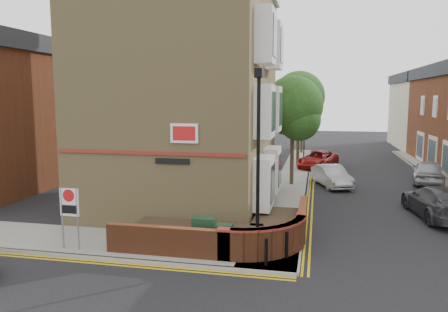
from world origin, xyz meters
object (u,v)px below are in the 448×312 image
Objects in this scene: lamppost at (258,163)px; zone_sign at (69,207)px; silver_car_near at (332,176)px; utility_cabinet_large at (204,234)px.

zone_sign is (-6.60, -0.70, -1.70)m from lamppost.
zone_sign is at bearing -173.93° from lamppost.
lamppost is at bearing -122.02° from silver_car_near.
utility_cabinet_large is 0.30× the size of silver_car_near.
zone_sign reaches higher than silver_car_near.
zone_sign reaches higher than utility_cabinet_large.
utility_cabinet_large is at bearing -129.81° from silver_car_near.
zone_sign is at bearing -144.14° from silver_car_near.
lamppost is at bearing -3.01° from utility_cabinet_large.
lamppost is 5.25× the size of utility_cabinet_large.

